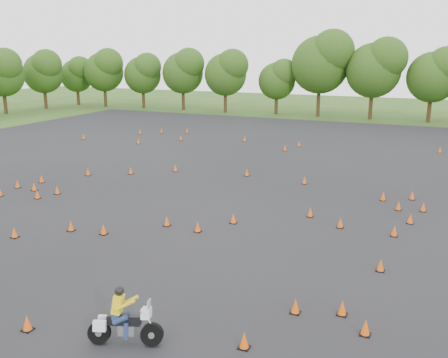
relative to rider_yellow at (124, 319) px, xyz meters
The scene contains 5 objects.
ground 9.87m from the rider_yellow, 106.97° to the left, with size 140.00×140.00×0.00m, color #2D5119.
asphalt_pad 15.69m from the rider_yellow, 100.55° to the left, with size 62.00×62.00×0.00m, color black.
treeline 44.44m from the rider_yellow, 88.33° to the left, with size 86.72×32.67×10.65m.
traffic_cones 14.84m from the rider_yellow, 104.40° to the left, with size 35.62×33.37×0.45m.
rider_yellow is the anchor object (origin of this frame).
Camera 1 is at (10.09, -19.36, 7.79)m, focal length 40.00 mm.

